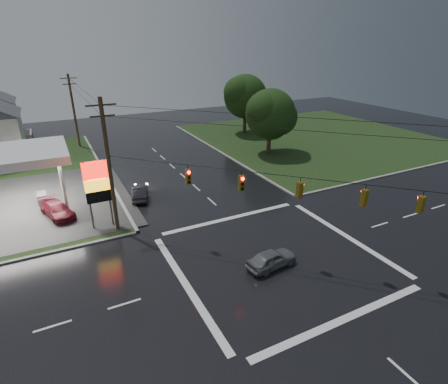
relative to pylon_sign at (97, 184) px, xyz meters
name	(u,v)px	position (x,y,z in m)	size (l,w,h in m)	color
ground	(275,257)	(10.50, -10.50, -4.01)	(120.00, 120.00, 0.00)	black
grass_ne	(316,137)	(36.50, 15.50, -3.97)	(36.00, 36.00, 0.08)	black
pylon_sign	(97,184)	(0.00, 0.00, 0.00)	(2.00, 0.35, 6.00)	#59595E
utility_pole_nw	(109,166)	(1.00, -1.00, 1.71)	(2.20, 0.32, 11.00)	#382619
utility_pole_n	(74,110)	(1.00, 27.50, 1.46)	(2.20, 0.32, 10.50)	#382619
traffic_signals	(281,175)	(10.52, -10.52, 2.47)	(26.87, 26.87, 1.47)	black
tree_ne_near	(271,114)	(24.64, 11.49, 1.55)	(7.99, 6.80, 8.98)	black
tree_ne_far	(246,96)	(27.65, 23.49, 2.17)	(8.46, 7.20, 9.80)	black
car_north	(140,192)	(4.36, 4.46, -3.34)	(1.41, 4.05, 1.33)	black
car_crossing	(272,259)	(9.64, -11.31, -3.37)	(1.52, 3.79, 1.29)	slate
car_pump	(57,210)	(-3.34, 3.84, -3.34)	(1.87, 4.59, 1.33)	maroon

